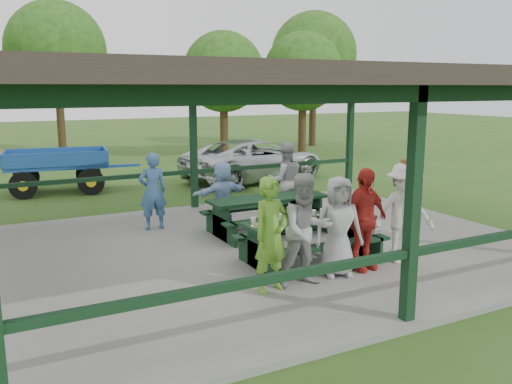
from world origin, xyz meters
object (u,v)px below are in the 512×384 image
pickup_truck (255,160)px  spectator_grey (285,181)px  picnic_table_far (268,210)px  spectator_blue (153,191)px  contestant_red (363,219)px  contestant_grey_left (306,230)px  contestant_white_fedora (404,213)px  contestant_green (271,235)px  picnic_table_near (310,235)px  contestant_grey_mid (338,226)px  spectator_lblue (223,194)px  farm_trailer (57,170)px

pickup_truck → spectator_grey: bearing=146.6°
picnic_table_far → spectator_blue: (-2.02, 1.38, 0.35)m
pickup_truck → spectator_blue: bearing=121.7°
contestant_red → spectator_blue: bearing=112.2°
contestant_grey_left → contestant_white_fedora: size_ratio=0.97×
contestant_green → spectator_blue: size_ratio=1.04×
contestant_grey_left → spectator_grey: size_ratio=0.98×
picnic_table_far → contestant_grey_left: contestant_grey_left is taller
contestant_grey_left → spectator_grey: (1.91, 3.84, 0.02)m
picnic_table_near → pickup_truck: pickup_truck is taller
contestant_green → contestant_red: bearing=-8.6°
spectator_blue → picnic_table_near: bearing=119.8°
contestant_grey_mid → contestant_white_fedora: size_ratio=0.90×
spectator_lblue → farm_trailer: (-2.51, 6.35, -0.14)m
farm_trailer → spectator_grey: bearing=-48.9°
contestant_green → spectator_lblue: size_ratio=1.19×
contestant_green → contestant_white_fedora: (2.65, 0.12, 0.02)m
picnic_table_near → picnic_table_far: same height
contestant_green → farm_trailer: contestant_green is taller
picnic_table_near → contestant_green: bearing=-145.1°
contestant_green → contestant_grey_left: contestant_grey_left is taller
picnic_table_far → pickup_truck: size_ratio=0.50×
contestant_grey_left → farm_trailer: (-2.20, 10.13, -0.29)m
farm_trailer → picnic_table_far: bearing=-58.3°
picnic_table_near → farm_trailer: 9.63m
pickup_truck → farm_trailer: 6.19m
contestant_green → pickup_truck: size_ratio=0.34×
contestant_white_fedora → contestant_red: bearing=-164.6°
contestant_grey_mid → farm_trailer: 10.39m
picnic_table_far → spectator_blue: 2.48m
picnic_table_near → contestant_grey_mid: (0.01, -0.79, 0.34)m
contestant_grey_left → contestant_red: size_ratio=1.02×
contestant_green → contestant_white_fedora: size_ratio=0.96×
farm_trailer → contestant_green: bearing=-72.9°
contestant_grey_left → farm_trailer: bearing=107.3°
picnic_table_far → pickup_truck: bearing=64.8°
picnic_table_far → spectator_blue: bearing=145.7°
spectator_lblue → spectator_blue: size_ratio=0.88×
contestant_grey_mid → spectator_grey: 3.88m
contestant_grey_mid → contestant_red: bearing=19.9°
contestant_green → spectator_grey: 4.52m
contestant_green → farm_trailer: 10.20m
spectator_lblue → farm_trailer: bearing=-79.7°
spectator_grey → farm_trailer: 7.51m
spectator_lblue → spectator_grey: spectator_grey is taller
spectator_lblue → spectator_grey: 1.61m
contestant_red → contestant_white_fedora: bearing=-7.0°
contestant_grey_left → contestant_red: contestant_grey_left is taller
contestant_green → contestant_grey_mid: (1.27, 0.09, -0.05)m
contestant_green → spectator_grey: bearing=44.2°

